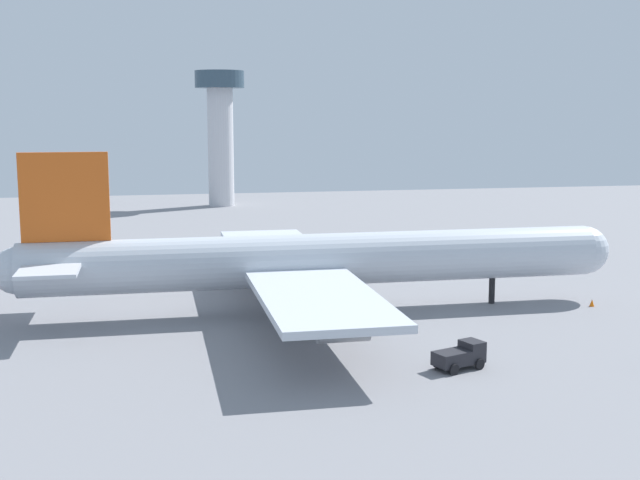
% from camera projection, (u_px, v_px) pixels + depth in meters
% --- Properties ---
extents(ground_plane, '(273.95, 273.95, 0.00)m').
position_uv_depth(ground_plane, '(320.00, 312.00, 91.38)').
color(ground_plane, gray).
extents(cargo_airplane, '(68.49, 54.66, 17.85)m').
position_uv_depth(cargo_airplane, '(315.00, 261.00, 90.39)').
color(cargo_airplane, silver).
rests_on(cargo_airplane, ground_plane).
extents(pushback_tractor, '(4.96, 3.59, 2.27)m').
position_uv_depth(pushback_tractor, '(461.00, 356.00, 70.96)').
color(pushback_tractor, '#232328').
rests_on(pushback_tractor, ground_plane).
extents(catering_truck, '(5.25, 4.43, 2.35)m').
position_uv_depth(catering_truck, '(547.00, 263.00, 114.66)').
color(catering_truck, '#2D5193').
rests_on(catering_truck, ground_plane).
extents(safety_cone_nose, '(0.56, 0.56, 0.80)m').
position_uv_depth(safety_cone_nose, '(592.00, 303.00, 93.83)').
color(safety_cone_nose, orange).
rests_on(safety_cone_nose, ground_plane).
extents(control_tower, '(11.40, 11.40, 31.32)m').
position_uv_depth(control_tower, '(220.00, 124.00, 192.33)').
color(control_tower, silver).
rests_on(control_tower, ground_plane).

